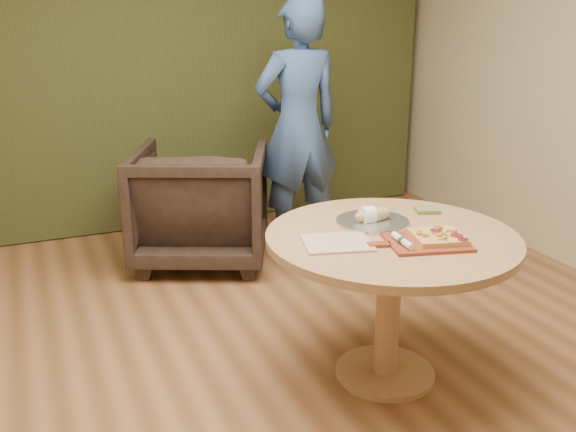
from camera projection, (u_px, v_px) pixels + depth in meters
The scene contains 12 objects.
room_shell at pixel (295, 105), 2.45m from camera, with size 5.04×6.04×2.84m.
curtain at pixel (146, 54), 4.98m from camera, with size 4.80×0.14×2.78m, color #2E3518.
pedestal_table at pixel (391, 262), 3.02m from camera, with size 1.18×1.18×0.75m.
pizza_paddle at pixel (424, 242), 2.85m from camera, with size 0.47×0.36×0.01m.
flatbread_pizza at pixel (438, 236), 2.87m from camera, with size 0.27×0.27×0.04m.
cutlery_roll at pixel (402, 241), 2.81m from camera, with size 0.05×0.20×0.03m.
newspaper at pixel (337, 243), 2.85m from camera, with size 0.30×0.25×0.01m, color white.
serving_tray at pixel (373, 222), 3.12m from camera, with size 0.36×0.36×0.02m.
bread_roll at pixel (371, 215), 3.11m from camera, with size 0.19×0.09×0.09m.
green_packet at pixel (427, 210), 3.29m from camera, with size 0.12×0.10×0.02m, color #545C29.
armchair at pixel (201, 199), 4.53m from camera, with size 0.90×0.84×0.92m, color black.
person_standing at pixel (298, 127), 4.68m from camera, with size 0.67×0.44×1.84m, color #34538C.
Camera 1 is at (-0.98, -2.25, 1.76)m, focal length 40.00 mm.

